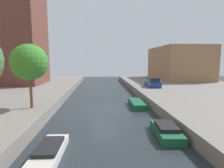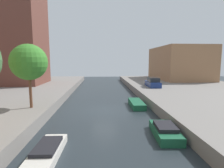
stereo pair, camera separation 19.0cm
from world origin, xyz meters
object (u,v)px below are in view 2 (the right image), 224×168
at_px(street_tree_2, 29,62).
at_px(moored_boat_left_2, 47,152).
at_px(apartment_tower_far, 12,12).
at_px(parked_car, 153,83).
at_px(moored_boat_right_2, 137,104).
at_px(moored_boat_right_1, 165,131).
at_px(low_block_right, 178,63).

height_order(street_tree_2, moored_boat_left_2, street_tree_2).
relative_size(apartment_tower_far, parked_car, 5.67).
height_order(parked_car, moored_boat_right_2, parked_car).
xyz_separation_m(parked_car, moored_boat_right_1, (-4.15, -17.23, -1.28)).
relative_size(apartment_tower_far, moored_boat_right_1, 6.98).
xyz_separation_m(moored_boat_left_2, moored_boat_right_2, (6.99, 10.54, 0.02)).
bearing_deg(street_tree_2, moored_boat_left_2, -64.23).
bearing_deg(parked_car, moored_boat_left_2, -120.46).
relative_size(parked_car, moored_boat_right_1, 1.23).
bearing_deg(parked_car, moored_boat_right_2, -116.56).
relative_size(street_tree_2, moored_boat_right_1, 1.54).
distance_m(parked_car, moored_boat_right_1, 17.77).
bearing_deg(low_block_right, moored_boat_left_2, -123.37).
bearing_deg(moored_boat_right_1, street_tree_2, 156.75).
height_order(parked_car, moored_boat_left_2, parked_car).
height_order(apartment_tower_far, moored_boat_left_2, apartment_tower_far).
height_order(moored_boat_right_1, moored_boat_right_2, moored_boat_right_1).
height_order(street_tree_2, parked_car, street_tree_2).
distance_m(low_block_right, moored_boat_right_2, 26.44).
height_order(low_block_right, moored_boat_right_1, low_block_right).
bearing_deg(moored_boat_right_2, parked_car, 63.44).
relative_size(low_block_right, moored_boat_right_1, 4.33).
bearing_deg(apartment_tower_far, low_block_right, 12.36).
relative_size(street_tree_2, parked_car, 1.25).
relative_size(apartment_tower_far, low_block_right, 1.61).
distance_m(parked_car, moored_boat_left_2, 22.70).
bearing_deg(parked_car, street_tree_2, -139.47).
height_order(low_block_right, street_tree_2, low_block_right).
distance_m(apartment_tower_far, street_tree_2, 22.12).
xyz_separation_m(street_tree_2, moored_boat_left_2, (3.32, -6.87, -4.76)).
bearing_deg(parked_car, low_block_right, 52.55).
xyz_separation_m(low_block_right, parked_car, (-9.81, -12.81, -3.09)).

